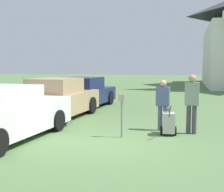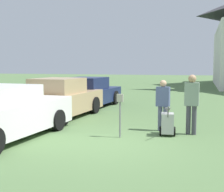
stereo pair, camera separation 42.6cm
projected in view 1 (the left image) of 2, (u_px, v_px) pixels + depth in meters
The scene contains 8 objects.
ground_plane at pixel (113, 144), 8.37m from camera, with size 120.00×120.00×0.00m, color #517042.
parked_car_white at pixel (2, 115), 8.76m from camera, with size 2.30×5.00×1.54m.
parked_car_tan at pixel (57, 100), 12.45m from camera, with size 2.21×4.76×1.59m.
parked_car_navy at pixel (83, 94), 15.52m from camera, with size 2.25×5.06×1.51m.
parking_meter at pixel (122, 107), 9.04m from camera, with size 0.18×0.09×1.28m.
person_worker at pixel (163, 102), 10.03m from camera, with size 0.44×0.27×1.64m.
person_supervisor at pixel (192, 100), 9.52m from camera, with size 0.43×0.25×1.83m.
equipment_cart at pixel (168, 123), 9.36m from camera, with size 0.50×1.00×1.00m.
Camera 1 is at (1.92, -7.97, 2.11)m, focal length 50.00 mm.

